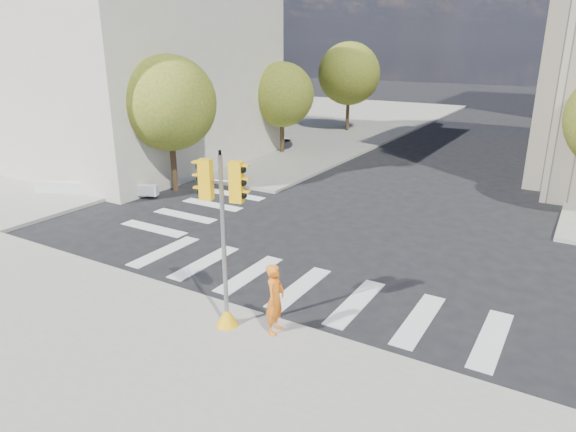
% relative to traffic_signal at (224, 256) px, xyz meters
% --- Properties ---
extents(ground, '(160.00, 160.00, 0.00)m').
position_rel_traffic_signal_xyz_m(ground, '(0.51, 4.97, -2.03)').
color(ground, black).
rests_on(ground, ground).
extents(sidewalk_far_left, '(28.00, 40.00, 0.15)m').
position_rel_traffic_signal_xyz_m(sidewalk_far_left, '(-19.49, 30.97, -1.96)').
color(sidewalk_far_left, gray).
rests_on(sidewalk_far_left, ground).
extents(classical_building, '(19.00, 15.00, 12.70)m').
position_rel_traffic_signal_xyz_m(classical_building, '(-19.49, 12.97, 4.41)').
color(classical_building, beige).
rests_on(classical_building, ground).
extents(tree_lw_near, '(4.40, 4.40, 6.41)m').
position_rel_traffic_signal_xyz_m(tree_lw_near, '(-9.99, 8.97, 2.17)').
color(tree_lw_near, '#382616').
rests_on(tree_lw_near, ground).
extents(tree_lw_mid, '(4.00, 4.00, 5.77)m').
position_rel_traffic_signal_xyz_m(tree_lw_mid, '(-9.99, 18.97, 1.73)').
color(tree_lw_mid, '#382616').
rests_on(tree_lw_mid, ground).
extents(tree_lw_far, '(4.80, 4.80, 6.95)m').
position_rel_traffic_signal_xyz_m(tree_lw_far, '(-9.99, 28.97, 2.50)').
color(tree_lw_far, '#382616').
rests_on(tree_lw_far, ground).
extents(traffic_signal, '(1.08, 0.56, 4.46)m').
position_rel_traffic_signal_xyz_m(traffic_signal, '(0.00, 0.00, 0.00)').
color(traffic_signal, '#F5B30C').
rests_on(traffic_signal, sidewalk_near).
extents(photographer, '(0.53, 0.72, 1.79)m').
position_rel_traffic_signal_xyz_m(photographer, '(1.20, 0.37, -0.99)').
color(photographer, orange).
rests_on(photographer, sidewalk_near).
extents(planter_wall, '(5.66, 2.77, 0.50)m').
position_rel_traffic_signal_xyz_m(planter_wall, '(-12.49, 6.32, -1.63)').
color(planter_wall, silver).
rests_on(planter_wall, sidewalk_left_near).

